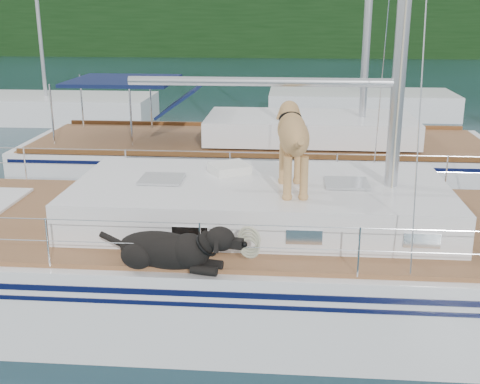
{
  "coord_description": "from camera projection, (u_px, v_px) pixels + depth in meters",
  "views": [
    {
      "loc": [
        1.18,
        -8.08,
        4.17
      ],
      "look_at": [
        0.5,
        0.2,
        1.6
      ],
      "focal_mm": 45.0,
      "sensor_mm": 36.0,
      "label": 1
    }
  ],
  "objects": [
    {
      "name": "ground",
      "position": [
        206.0,
        297.0,
        9.02
      ],
      "size": [
        120.0,
        120.0,
        0.0
      ],
      "primitive_type": "plane",
      "color": "black",
      "rests_on": "ground"
    },
    {
      "name": "bg_boat_center",
      "position": [
        361.0,
        104.0,
        23.81
      ],
      "size": [
        7.2,
        3.0,
        11.65
      ],
      "color": "white",
      "rests_on": "ground"
    },
    {
      "name": "neighbor_sailboat",
      "position": [
        263.0,
        161.0,
        14.43
      ],
      "size": [
        11.0,
        3.5,
        13.3
      ],
      "color": "white",
      "rests_on": "ground"
    },
    {
      "name": "bg_boat_west",
      "position": [
        47.0,
        109.0,
        22.84
      ],
      "size": [
        8.0,
        3.0,
        11.65
      ],
      "color": "white",
      "rests_on": "ground"
    },
    {
      "name": "shore_bank",
      "position": [
        277.0,
        49.0,
        52.83
      ],
      "size": [
        92.0,
        1.0,
        1.2
      ],
      "primitive_type": "cube",
      "color": "#595147",
      "rests_on": "ground"
    },
    {
      "name": "tree_line",
      "position": [
        277.0,
        21.0,
        50.98
      ],
      "size": [
        90.0,
        3.0,
        6.0
      ],
      "primitive_type": "cube",
      "color": "black",
      "rests_on": "ground"
    },
    {
      "name": "main_sailboat",
      "position": [
        212.0,
        255.0,
        8.8
      ],
      "size": [
        12.0,
        3.97,
        14.01
      ],
      "color": "white",
      "rests_on": "ground"
    }
  ]
}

